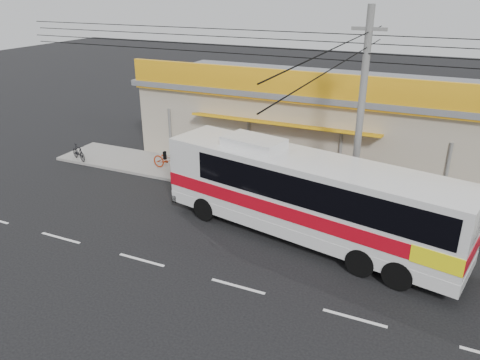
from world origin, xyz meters
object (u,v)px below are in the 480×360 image
object	(u,v)px
motorbike_red	(169,160)
utility_pole	(367,47)
coach_bus	(311,194)
motorbike_dark	(78,152)

from	to	relation	value
motorbike_red	utility_pole	size ratio (longest dim) A/B	0.06
coach_bus	motorbike_dark	bearing A→B (deg)	179.91
utility_pole	coach_bus	bearing A→B (deg)	-113.54
motorbike_dark	utility_pole	bearing A→B (deg)	-68.24
coach_bus	motorbike_dark	world-z (taller)	coach_bus
motorbike_dark	motorbike_red	bearing A→B (deg)	-57.48
coach_bus	motorbike_red	bearing A→B (deg)	168.38
coach_bus	utility_pole	distance (m)	6.03
coach_bus	utility_pole	bearing A→B (deg)	78.18
coach_bus	motorbike_red	xyz separation A→B (m)	(-9.19, 3.96, -1.34)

